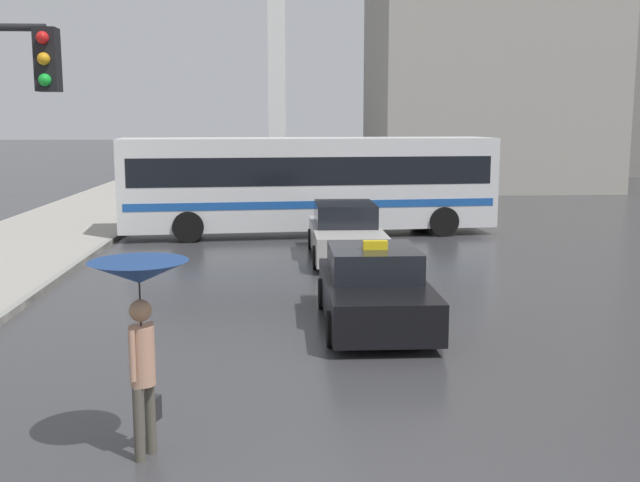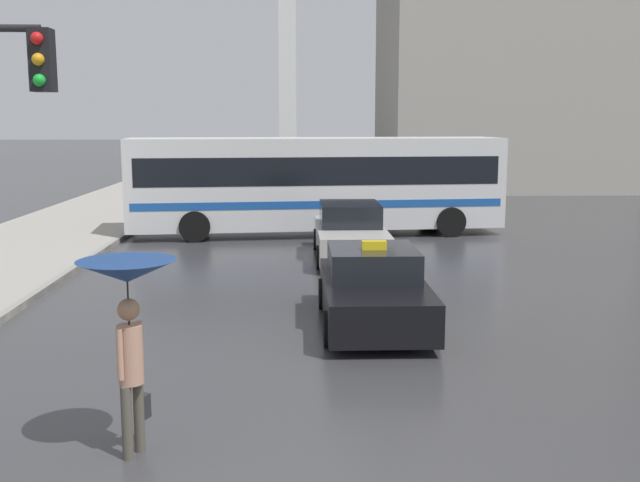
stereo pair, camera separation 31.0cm
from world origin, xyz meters
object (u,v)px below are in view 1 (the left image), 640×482
(city_bus, at_px, (309,181))
(pedestrian_with_umbrella, at_px, (140,298))
(taxi, at_px, (374,290))
(monument_cross, at_px, (276,13))
(sedan_red, at_px, (345,233))

(city_bus, xyz_separation_m, pedestrian_with_umbrella, (-2.48, -16.55, 0.05))
(city_bus, relative_size, pedestrian_with_umbrella, 5.55)
(taxi, relative_size, monument_cross, 0.25)
(taxi, distance_m, sedan_red, 6.77)
(taxi, bearing_deg, sedan_red, -90.57)
(monument_cross, bearing_deg, pedestrian_with_umbrella, -92.53)
(city_bus, relative_size, monument_cross, 0.76)
(monument_cross, bearing_deg, sedan_red, -84.67)
(taxi, relative_size, sedan_red, 0.87)
(pedestrian_with_umbrella, distance_m, monument_cross, 32.93)
(taxi, xyz_separation_m, pedestrian_with_umbrella, (-3.22, -5.32, 1.16))
(taxi, height_order, pedestrian_with_umbrella, pedestrian_with_umbrella)
(monument_cross, bearing_deg, taxi, -86.15)
(taxi, distance_m, city_bus, 11.30)
(sedan_red, distance_m, monument_cross, 21.79)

